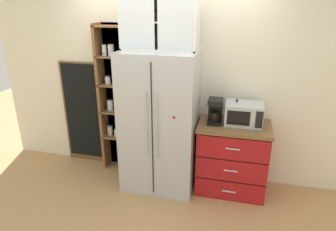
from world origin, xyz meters
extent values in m
plane|color=tan|center=(0.00, 0.00, 0.00)|extent=(10.61, 10.61, 0.00)
cube|color=silver|center=(0.00, 0.40, 1.27)|extent=(4.91, 0.10, 2.55)
cube|color=#B7BABF|center=(0.00, 0.00, 0.89)|extent=(0.91, 0.70, 1.77)
cube|color=black|center=(0.00, -0.36, 0.89)|extent=(0.01, 0.01, 1.63)
cylinder|color=#B7BABF|center=(-0.06, -0.37, 0.98)|extent=(0.02, 0.02, 0.80)
cylinder|color=#B7BABF|center=(0.06, -0.37, 0.98)|extent=(0.02, 0.02, 0.80)
cube|color=#A8161C|center=(0.25, -0.36, 1.10)|extent=(0.02, 0.01, 0.02)
cube|color=brown|center=(-0.71, 0.37, 1.02)|extent=(0.46, 0.04, 2.05)
cube|color=brown|center=(-0.90, 0.24, 1.02)|extent=(0.04, 0.22, 2.05)
cube|color=brown|center=(-0.51, 0.24, 1.02)|extent=(0.04, 0.22, 2.05)
cube|color=brown|center=(-0.71, 0.24, 0.49)|extent=(0.40, 0.22, 0.02)
cylinder|color=silver|center=(-0.82, 0.26, 0.56)|extent=(0.08, 0.08, 0.12)
cylinder|color=beige|center=(-0.82, 0.26, 0.54)|extent=(0.07, 0.07, 0.08)
cylinder|color=#B2B2B7|center=(-0.82, 0.26, 0.63)|extent=(0.07, 0.07, 0.01)
cylinder|color=silver|center=(-0.70, 0.22, 0.55)|extent=(0.08, 0.08, 0.10)
cylinder|color=white|center=(-0.70, 0.22, 0.53)|extent=(0.07, 0.07, 0.07)
cylinder|color=#B2B2B7|center=(-0.70, 0.22, 0.60)|extent=(0.08, 0.08, 0.01)
cylinder|color=silver|center=(-0.60, 0.22, 0.56)|extent=(0.08, 0.08, 0.13)
cylinder|color=brown|center=(-0.60, 0.22, 0.54)|extent=(0.07, 0.07, 0.09)
cylinder|color=#B2B2B7|center=(-0.60, 0.22, 0.63)|extent=(0.08, 0.08, 0.01)
cube|color=brown|center=(-0.71, 0.24, 0.87)|extent=(0.40, 0.22, 0.02)
cylinder|color=silver|center=(-0.79, 0.25, 0.95)|extent=(0.08, 0.08, 0.14)
cylinder|color=#382316|center=(-0.79, 0.25, 0.93)|extent=(0.07, 0.07, 0.09)
cylinder|color=#B2B2B7|center=(-0.79, 0.25, 1.02)|extent=(0.08, 0.08, 0.01)
cylinder|color=silver|center=(-0.62, 0.24, 0.93)|extent=(0.07, 0.07, 0.10)
cylinder|color=#E0C67F|center=(-0.62, 0.24, 0.91)|extent=(0.06, 0.06, 0.07)
cylinder|color=#B2B2B7|center=(-0.62, 0.24, 0.99)|extent=(0.07, 0.07, 0.01)
cube|color=brown|center=(-0.71, 0.24, 1.25)|extent=(0.40, 0.22, 0.02)
cylinder|color=silver|center=(-0.78, 0.23, 1.31)|extent=(0.07, 0.07, 0.10)
cylinder|color=#B77A38|center=(-0.78, 0.23, 1.29)|extent=(0.06, 0.06, 0.07)
cylinder|color=#B2B2B7|center=(-0.78, 0.23, 1.36)|extent=(0.07, 0.07, 0.01)
cylinder|color=silver|center=(-0.62, 0.23, 1.31)|extent=(0.08, 0.08, 0.11)
cylinder|color=#2D2D2D|center=(-0.62, 0.23, 1.30)|extent=(0.07, 0.07, 0.08)
cylinder|color=#B2B2B7|center=(-0.62, 0.23, 1.38)|extent=(0.07, 0.07, 0.01)
cube|color=brown|center=(-0.71, 0.24, 1.63)|extent=(0.40, 0.22, 0.02)
cylinder|color=silver|center=(-0.81, 0.24, 1.70)|extent=(0.06, 0.06, 0.13)
cylinder|color=#CCB78C|center=(-0.81, 0.24, 1.68)|extent=(0.05, 0.05, 0.09)
cylinder|color=#B2B2B7|center=(-0.81, 0.24, 1.77)|extent=(0.06, 0.06, 0.01)
cylinder|color=silver|center=(-0.71, 0.24, 1.70)|extent=(0.08, 0.08, 0.14)
cylinder|color=white|center=(-0.71, 0.24, 1.68)|extent=(0.07, 0.07, 0.09)
cylinder|color=#B2B2B7|center=(-0.71, 0.24, 1.78)|extent=(0.08, 0.08, 0.01)
cube|color=brown|center=(-0.71, 0.24, 2.01)|extent=(0.40, 0.22, 0.02)
cube|color=#A8161C|center=(0.91, 0.07, 0.43)|extent=(0.84, 0.56, 0.87)
cube|color=brown|center=(0.91, 0.07, 0.89)|extent=(0.87, 0.59, 0.04)
cube|color=black|center=(0.91, -0.21, 0.28)|extent=(0.82, 0.00, 0.01)
cube|color=silver|center=(0.91, -0.22, 0.14)|extent=(0.16, 0.01, 0.01)
cube|color=black|center=(0.91, -0.21, 0.57)|extent=(0.82, 0.00, 0.01)
cube|color=silver|center=(0.91, -0.22, 0.43)|extent=(0.16, 0.01, 0.01)
cube|color=black|center=(0.91, -0.21, 0.86)|extent=(0.82, 0.00, 0.01)
cube|color=silver|center=(0.91, -0.22, 0.72)|extent=(0.16, 0.01, 0.01)
cube|color=#B7BABF|center=(1.01, 0.12, 1.04)|extent=(0.44, 0.32, 0.26)
cube|color=black|center=(0.95, -0.04, 1.04)|extent=(0.26, 0.01, 0.17)
cube|color=black|center=(1.18, -0.04, 1.04)|extent=(0.08, 0.01, 0.20)
cube|color=black|center=(0.67, 0.05, 0.92)|extent=(0.17, 0.20, 0.03)
cube|color=black|center=(0.67, 0.12, 1.06)|extent=(0.17, 0.06, 0.30)
cube|color=black|center=(0.67, 0.05, 1.19)|extent=(0.17, 0.20, 0.06)
cylinder|color=black|center=(0.67, 0.04, 1.00)|extent=(0.11, 0.11, 0.12)
cylinder|color=#2D2D33|center=(0.91, 0.12, 0.95)|extent=(0.08, 0.08, 0.09)
torus|color=#2D2D33|center=(0.97, 0.12, 0.96)|extent=(0.05, 0.01, 0.05)
cylinder|color=silver|center=(0.91, 0.11, 0.99)|extent=(0.06, 0.06, 0.17)
cone|color=silver|center=(0.91, 0.11, 1.09)|extent=(0.06, 0.06, 0.04)
cylinder|color=silver|center=(0.91, 0.11, 1.12)|extent=(0.02, 0.02, 0.07)
cylinder|color=black|center=(0.91, 0.11, 1.16)|extent=(0.02, 0.02, 0.01)
cylinder|color=#285B33|center=(0.91, 0.15, 1.01)|extent=(0.07, 0.07, 0.21)
cone|color=#285B33|center=(0.91, 0.15, 1.12)|extent=(0.07, 0.07, 0.04)
cylinder|color=#285B33|center=(0.91, 0.15, 1.15)|extent=(0.03, 0.03, 0.07)
cylinder|color=black|center=(0.91, 0.15, 1.19)|extent=(0.03, 0.03, 0.01)
cube|color=silver|center=(0.00, 0.17, 2.08)|extent=(0.87, 0.02, 0.62)
cube|color=silver|center=(0.00, 0.02, 1.78)|extent=(0.87, 0.32, 0.02)
cube|color=silver|center=(-0.43, 0.02, 2.08)|extent=(0.02, 0.32, 0.62)
cube|color=silver|center=(0.43, 0.02, 2.08)|extent=(0.02, 0.32, 0.62)
cube|color=silver|center=(0.00, 0.02, 2.08)|extent=(0.84, 0.30, 0.02)
cube|color=silver|center=(-0.22, -0.13, 2.08)|extent=(0.40, 0.01, 0.58)
cube|color=silver|center=(0.22, -0.13, 2.08)|extent=(0.40, 0.01, 0.58)
cylinder|color=silver|center=(-0.30, 0.02, 1.79)|extent=(0.05, 0.05, 0.00)
cylinder|color=silver|center=(-0.30, 0.02, 1.83)|extent=(0.01, 0.01, 0.07)
cone|color=silver|center=(-0.30, 0.02, 1.89)|extent=(0.06, 0.06, 0.05)
cylinder|color=silver|center=(-0.10, 0.02, 1.79)|extent=(0.05, 0.05, 0.00)
cylinder|color=silver|center=(-0.10, 0.02, 1.83)|extent=(0.01, 0.01, 0.07)
cone|color=silver|center=(-0.10, 0.02, 1.89)|extent=(0.06, 0.06, 0.05)
cylinder|color=silver|center=(0.10, 0.02, 1.79)|extent=(0.05, 0.05, 0.00)
cylinder|color=silver|center=(0.10, 0.02, 1.83)|extent=(0.01, 0.01, 0.07)
cone|color=silver|center=(0.10, 0.02, 1.89)|extent=(0.06, 0.06, 0.05)
cylinder|color=silver|center=(0.30, 0.02, 1.79)|extent=(0.05, 0.05, 0.00)
cylinder|color=silver|center=(0.30, 0.02, 1.83)|extent=(0.01, 0.01, 0.07)
cone|color=silver|center=(0.30, 0.02, 1.89)|extent=(0.06, 0.06, 0.05)
cylinder|color=white|center=(-0.26, 0.02, 2.12)|extent=(0.06, 0.06, 0.07)
cylinder|color=white|center=(0.26, 0.02, 2.12)|extent=(0.06, 0.06, 0.07)
cube|color=brown|center=(-1.26, 0.33, 0.76)|extent=(0.60, 0.04, 1.51)
cube|color=black|center=(-1.26, 0.31, 0.79)|extent=(0.54, 0.01, 1.41)
camera|label=1|loc=(0.92, -3.34, 2.31)|focal=31.84mm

